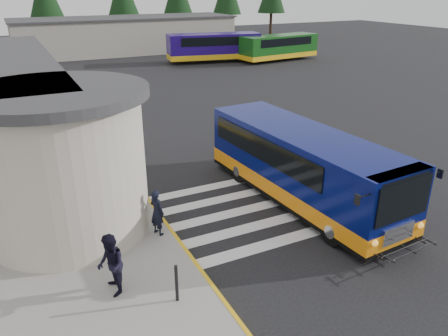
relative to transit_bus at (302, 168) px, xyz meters
name	(u,v)px	position (x,y,z in m)	size (l,w,h in m)	color
ground	(257,196)	(-1.36, 1.01, -1.34)	(140.00, 140.00, 0.00)	black
sidewalk	(6,200)	(-10.36, 5.01, -1.26)	(10.00, 34.00, 0.15)	gray
curb_strip	(130,177)	(-5.41, 5.01, -1.26)	(0.12, 34.00, 0.16)	gold
crosswalk	(256,207)	(-1.86, 0.21, -1.33)	(8.00, 5.35, 0.01)	silver
depot_building	(126,35)	(4.64, 43.01, 0.77)	(26.40, 8.40, 4.20)	gray
transit_bus	(302,168)	(0.00, 0.00, 0.00)	(3.65, 10.06, 2.80)	#070F55
pedestrian_a	(157,212)	(-5.86, -0.16, -0.39)	(0.58, 0.38, 1.60)	black
pedestrian_b	(111,265)	(-7.91, -2.51, -0.31)	(0.85, 0.66, 1.75)	black
bollard	(177,283)	(-6.49, -3.58, -0.65)	(0.09, 0.09, 1.08)	black
far_bus_a	(214,46)	(11.17, 31.56, 0.33)	(10.26, 4.44, 2.56)	#1E0862
far_bus_b	(279,46)	(17.94, 29.06, 0.20)	(9.40, 3.70, 2.36)	#144B15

